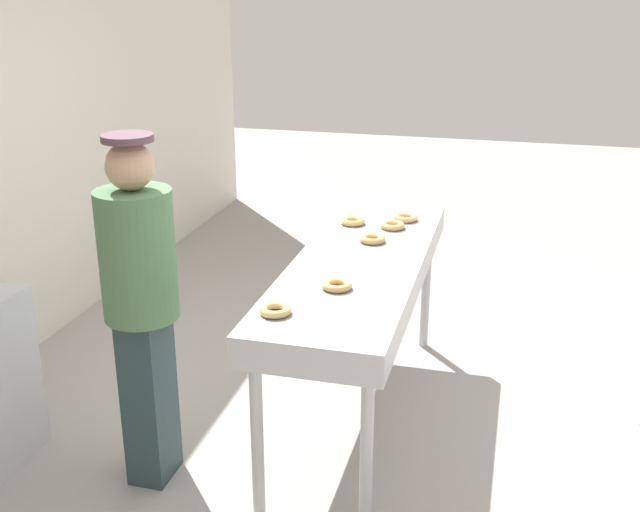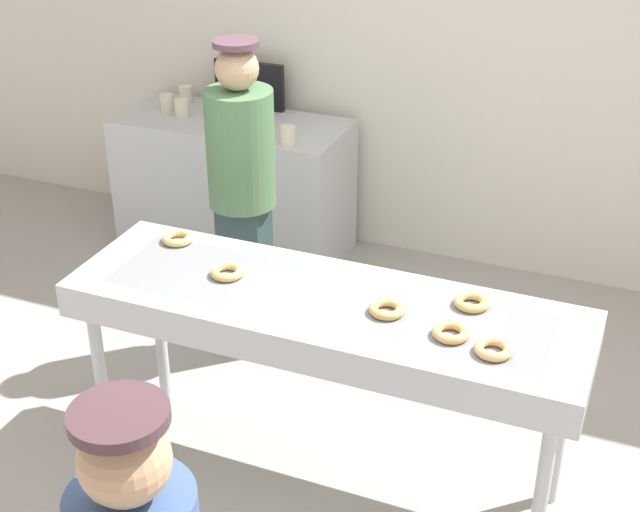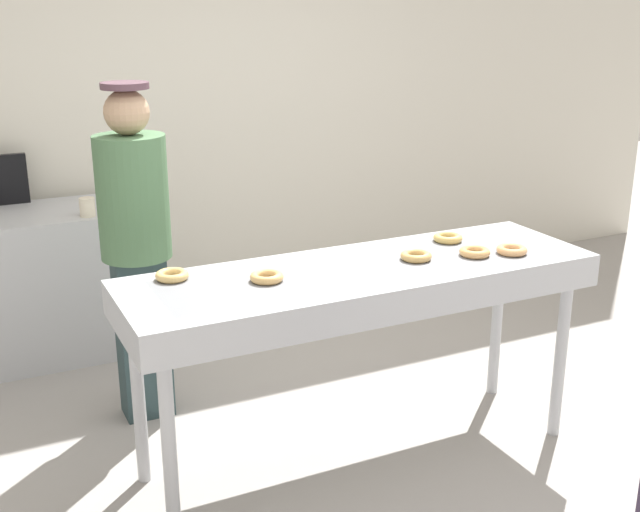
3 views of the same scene
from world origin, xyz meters
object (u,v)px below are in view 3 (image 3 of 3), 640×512
Objects in this scene: chocolate_donut_4 at (395,270)px; paper_cup_0 at (375,143)px; paper_cup_2 at (410,147)px; menu_display at (360,131)px; worker_baker at (270,231)px; paper_cup_4 at (386,139)px; chocolate_donut_5 at (363,268)px; fryer_conveyor at (349,275)px; paper_cup_1 at (357,151)px; chocolate_donut_9 at (329,276)px; chocolate_donut_3 at (439,244)px; chocolate_donut_2 at (294,275)px; paper_cup_3 at (329,154)px; chocolate_donut_6 at (405,243)px; chocolate_donut_1 at (456,242)px; chocolate_donut_0 at (309,288)px; prep_counter at (366,185)px; chocolate_donut_8 at (223,285)px; chocolate_donut_7 at (374,240)px.

chocolate_donut_4 is 1.17× the size of paper_cup_0.
menu_display is (-0.42, 0.40, 0.10)m from paper_cup_2.
worker_baker reaches higher than menu_display.
chocolate_donut_4 reaches higher than paper_cup_0.
chocolate_donut_5 is at bearing -123.99° from paper_cup_4.
paper_cup_1 is (1.09, 1.94, -0.05)m from fryer_conveyor.
chocolate_donut_4 and chocolate_donut_9 have the same top height.
chocolate_donut_3 is at bearing -99.19° from paper_cup_1.
paper_cup_3 is (1.22, 1.96, -0.16)m from chocolate_donut_2.
paper_cup_1 is at bearing 73.46° from chocolate_donut_6.
paper_cup_0 is at bearing 77.90° from chocolate_donut_1.
chocolate_donut_2 is at bearing -132.18° from paper_cup_0.
paper_cup_0 is (1.29, 2.12, -0.16)m from chocolate_donut_5.
worker_baker is at bearing -139.72° from menu_display.
prep_counter is at bearing 52.20° from chocolate_donut_0.
paper_cup_2 is 0.92m from paper_cup_3.
prep_counter is at bearing 60.30° from chocolate_donut_5.
chocolate_donut_1 is 1.00× the size of chocolate_donut_2.
paper_cup_1 is (0.56, 1.89, -0.16)m from chocolate_donut_6.
chocolate_donut_1 is at bearing -9.87° from chocolate_donut_3.
paper_cup_1 is at bearing -14.37° from paper_cup_3.
paper_cup_1 is (1.29, 2.01, -0.16)m from chocolate_donut_9.
menu_display is at bearing 62.61° from chocolate_donut_5.
chocolate_donut_9 is 0.95m from worker_baker.
chocolate_donut_3 is at bearing -90.69° from paper_cup_3.
chocolate_donut_0 and chocolate_donut_8 have the same top height.
chocolate_donut_6 is 2.09m from paper_cup_2.
chocolate_donut_0 and chocolate_donut_5 have the same top height.
chocolate_donut_6 reaches higher than paper_cup_4.
chocolate_donut_2 and chocolate_donut_7 have the same top height.
paper_cup_0 is at bearing -54.27° from menu_display.
paper_cup_0 is 0.18m from paper_cup_4.
chocolate_donut_1 is at bearing -106.06° from paper_cup_4.
chocolate_donut_3 and chocolate_donut_5 have the same top height.
fryer_conveyor is at bearing -7.84° from chocolate_donut_2.
worker_baker is (-0.39, 0.95, -0.14)m from chocolate_donut_5.
chocolate_donut_1 is 1.00× the size of chocolate_donut_4.
chocolate_donut_4 reaches higher than paper_cup_1.
chocolate_donut_4 is 1.17× the size of paper_cup_4.
fryer_conveyor is 0.77m from chocolate_donut_3.
paper_cup_2 is at bearing -23.90° from prep_counter.
chocolate_donut_7 is 1.89m from paper_cup_3.
chocolate_donut_4 is 2.59m from menu_display.
chocolate_donut_7 is 1.00× the size of chocolate_donut_8.
chocolate_donut_5 is 1.17× the size of paper_cup_0.
chocolate_donut_6 is 1.47m from chocolate_donut_8.
fryer_conveyor is 21.41× the size of paper_cup_2.
chocolate_donut_1 reaches higher than paper_cup_4.
chocolate_donut_2 is 2.31m from paper_cup_3.
worker_baker is at bearing -144.45° from prep_counter.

